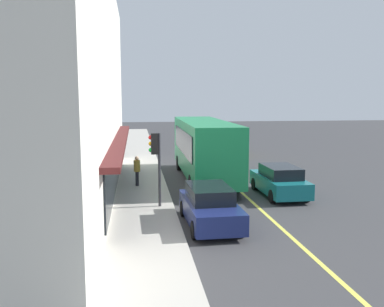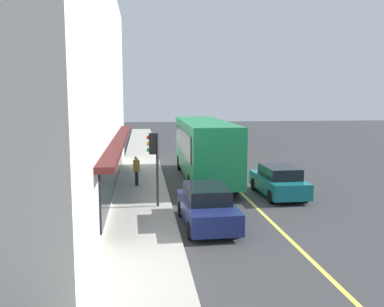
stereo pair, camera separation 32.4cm
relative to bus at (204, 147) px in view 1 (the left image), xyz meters
The scene contains 10 objects.
ground 2.93m from the bus, 138.86° to the right, with size 120.00×120.00×0.00m, color #38383A.
sidewalk 4.43m from the bus, 113.89° to the left, with size 80.00×2.66×0.15m, color #B2ADA3.
lane_centre_stripe 2.92m from the bus, 138.86° to the right, with size 36.00×0.16×0.01m, color #D8D14C.
storefront_building 11.22m from the bus, 109.52° to the left, with size 24.65×10.81×10.75m.
bus is the anchor object (origin of this frame).
traffic_light 6.98m from the bus, 153.46° to the left, with size 0.30×0.52×3.20m.
car_teal 5.55m from the bus, 145.13° to the right, with size 4.32×1.90×1.52m.
car_navy 8.94m from the bus, behind, with size 4.35×1.95×1.52m.
car_yellow 11.57m from the bus, 20.01° to the right, with size 4.38×2.03×1.52m.
pedestrian_mid_block 4.39m from the bus, 114.61° to the left, with size 0.34×0.34×1.60m.
Camera 1 is at (-22.46, 5.34, 4.89)m, focal length 39.19 mm.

